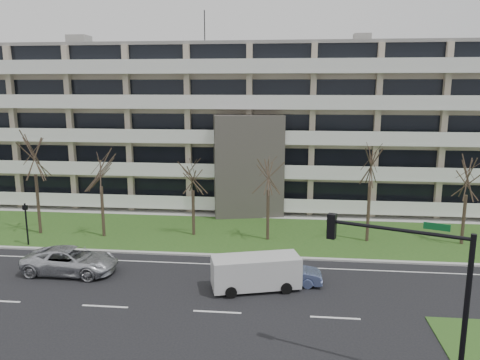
# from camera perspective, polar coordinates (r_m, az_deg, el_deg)

# --- Properties ---
(ground) EXTENTS (160.00, 160.00, 0.00)m
(ground) POSITION_cam_1_polar(r_m,az_deg,el_deg) (25.07, -2.80, -15.78)
(ground) COLOR black
(ground) RESTS_ON ground
(grass_verge) EXTENTS (90.00, 10.00, 0.06)m
(grass_verge) POSITION_cam_1_polar(r_m,az_deg,el_deg) (37.01, 0.27, -6.57)
(grass_verge) COLOR #214A18
(grass_verge) RESTS_ON ground
(curb) EXTENTS (90.00, 0.35, 0.12)m
(curb) POSITION_cam_1_polar(r_m,az_deg,el_deg) (32.30, -0.62, -9.24)
(curb) COLOR #B2B2AD
(curb) RESTS_ON ground
(sidewalk) EXTENTS (90.00, 2.00, 0.08)m
(sidewalk) POSITION_cam_1_polar(r_m,az_deg,el_deg) (42.25, 1.02, -4.27)
(sidewalk) COLOR #B2B2AD
(sidewalk) RESTS_ON ground
(lane_edge_line) EXTENTS (90.00, 0.12, 0.01)m
(lane_edge_line) POSITION_cam_1_polar(r_m,az_deg,el_deg) (30.93, -0.94, -10.31)
(lane_edge_line) COLOR white
(lane_edge_line) RESTS_ON ground
(apartment_building) EXTENTS (60.50, 15.10, 18.75)m
(apartment_building) POSITION_cam_1_polar(r_m,az_deg,el_deg) (47.63, 1.75, 6.77)
(apartment_building) COLOR #BFAE95
(apartment_building) RESTS_ON ground
(silver_pickup) EXTENTS (5.85, 2.85, 1.60)m
(silver_pickup) POSITION_cam_1_polar(r_m,az_deg,el_deg) (31.27, -19.92, -9.21)
(silver_pickup) COLOR silver
(silver_pickup) RESTS_ON ground
(blue_sedan) EXTENTS (4.01, 1.40, 1.32)m
(blue_sedan) POSITION_cam_1_polar(r_m,az_deg,el_deg) (28.11, 5.82, -11.22)
(blue_sedan) COLOR #687AB5
(blue_sedan) RESTS_ON ground
(white_van) EXTENTS (5.30, 3.13, 1.94)m
(white_van) POSITION_cam_1_polar(r_m,az_deg,el_deg) (27.15, 2.06, -10.87)
(white_van) COLOR silver
(white_van) RESTS_ON ground
(traffic_signal) EXTENTS (5.26, 2.24, 6.46)m
(traffic_signal) POSITION_cam_1_polar(r_m,az_deg,el_deg) (19.55, 20.65, -11.16)
(traffic_signal) COLOR black
(traffic_signal) RESTS_ON ground
(pedestrian_signal) EXTENTS (0.34, 0.29, 3.17)m
(pedestrian_signal) POSITION_cam_1_polar(r_m,az_deg,el_deg) (37.27, -24.63, -4.32)
(pedestrian_signal) COLOR black
(pedestrian_signal) RESTS_ON ground
(tree_1) EXTENTS (4.24, 4.24, 8.48)m
(tree_1) POSITION_cam_1_polar(r_m,az_deg,el_deg) (38.99, -23.87, 3.28)
(tree_1) COLOR #382B21
(tree_1) RESTS_ON ground
(tree_2) EXTENTS (3.54, 3.54, 7.07)m
(tree_2) POSITION_cam_1_polar(r_m,az_deg,el_deg) (36.67, -16.70, 1.58)
(tree_2) COLOR #382B21
(tree_2) RESTS_ON ground
(tree_3) EXTENTS (3.19, 3.19, 6.38)m
(tree_3) POSITION_cam_1_polar(r_m,az_deg,el_deg) (35.73, -5.80, 0.87)
(tree_3) COLOR #382B21
(tree_3) RESTS_ON ground
(tree_4) EXTENTS (3.47, 3.47, 6.94)m
(tree_4) POSITION_cam_1_polar(r_m,az_deg,el_deg) (34.39, 3.49, 1.24)
(tree_4) COLOR #382B21
(tree_4) RESTS_ON ground
(tree_5) EXTENTS (4.11, 4.11, 8.23)m
(tree_5) POSITION_cam_1_polar(r_m,az_deg,el_deg) (35.13, 15.73, 2.71)
(tree_5) COLOR #382B21
(tree_5) RESTS_ON ground
(tree_6) EXTENTS (3.34, 3.34, 6.67)m
(tree_6) POSITION_cam_1_polar(r_m,az_deg,el_deg) (37.12, 26.03, 0.52)
(tree_6) COLOR #382B21
(tree_6) RESTS_ON ground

